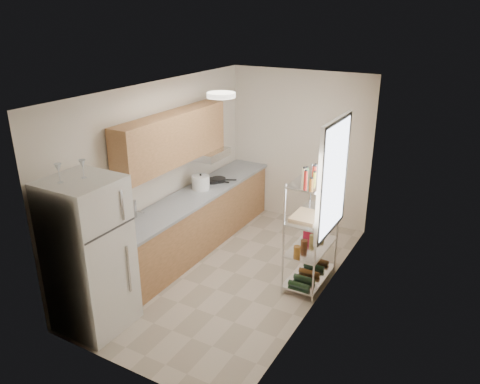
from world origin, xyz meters
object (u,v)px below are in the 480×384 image
object	(u,v)px
frying_pan_large	(212,181)
cutting_board	(307,216)
refrigerator	(89,255)
espresso_machine	(329,199)
rice_cooker	(201,182)

from	to	relation	value
frying_pan_large	cutting_board	xyz separation A→B (m)	(1.92, -0.75, 0.10)
refrigerator	espresso_machine	world-z (taller)	refrigerator
rice_cooker	cutting_board	size ratio (longest dim) A/B	0.63
refrigerator	frying_pan_large	world-z (taller)	refrigerator
refrigerator	frying_pan_large	xyz separation A→B (m)	(-0.09, 2.73, 0.01)
rice_cooker	refrigerator	bearing A→B (deg)	-88.12
refrigerator	rice_cooker	world-z (taller)	refrigerator
refrigerator	cutting_board	size ratio (longest dim) A/B	4.22
cutting_board	rice_cooker	bearing A→B (deg)	168.18
refrigerator	rice_cooker	size ratio (longest dim) A/B	6.72
frying_pan_large	espresso_machine	bearing A→B (deg)	-20.78
cutting_board	espresso_machine	xyz separation A→B (m)	(0.14, 0.43, 0.11)
refrigerator	espresso_machine	size ratio (longest dim) A/B	7.41
espresso_machine	frying_pan_large	bearing A→B (deg)	-171.47
frying_pan_large	espresso_machine	world-z (taller)	espresso_machine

